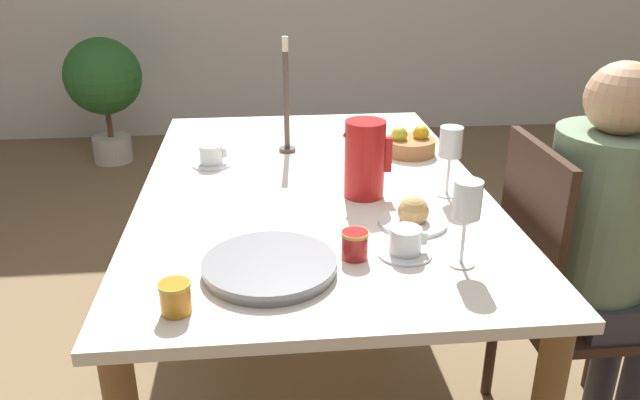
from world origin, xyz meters
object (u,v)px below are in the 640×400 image
object	(u,v)px
chair_person_side	(561,293)
wine_glass_juice	(467,204)
jam_jar_red	(175,296)
wine_glass_water	(451,145)
jam_jar_amber	(355,244)
potted_plant	(104,83)
person_seated	(609,236)
candlestick_tall	(286,107)
teacup_near_person	(405,243)
teacup_across	(211,157)
red_pitcher	(365,159)
serving_tray	(270,266)
fruit_bowl	(410,144)
bread_plate	(413,216)

from	to	relation	value
chair_person_side	wine_glass_juice	distance (m)	0.62
jam_jar_red	wine_glass_water	bearing A→B (deg)	37.32
jam_jar_amber	potted_plant	xyz separation A→B (m)	(-1.26, 3.00, -0.24)
person_seated	candlestick_tall	distance (m)	1.11
wine_glass_water	wine_glass_juice	bearing A→B (deg)	-101.76
person_seated	wine_glass_water	size ratio (longest dim) A/B	5.66
teacup_near_person	teacup_across	world-z (taller)	same
red_pitcher	teacup_near_person	xyz separation A→B (m)	(0.04, -0.38, -0.09)
wine_glass_juice	teacup_across	bearing A→B (deg)	129.82
serving_tray	jam_jar_amber	xyz separation A→B (m)	(0.21, 0.05, 0.02)
jam_jar_red	potted_plant	distance (m)	3.32
candlestick_tall	teacup_near_person	bearing A→B (deg)	-73.26
wine_glass_water	teacup_near_person	distance (m)	0.43
red_pitcher	fruit_bowl	bearing A→B (deg)	58.23
teacup_across	bread_plate	bearing A→B (deg)	-43.02
red_pitcher	candlestick_tall	size ratio (longest dim) A/B	0.57
chair_person_side	red_pitcher	bearing A→B (deg)	-109.64
candlestick_tall	wine_glass_water	bearing A→B (deg)	-45.19
person_seated	candlestick_tall	world-z (taller)	person_seated
fruit_bowl	serving_tray	bearing A→B (deg)	-122.94
red_pitcher	person_seated	bearing A→B (deg)	-19.71
wine_glass_juice	chair_person_side	bearing A→B (deg)	30.95
chair_person_side	person_seated	xyz separation A→B (m)	(0.09, -0.03, 0.20)
fruit_bowl	teacup_near_person	bearing A→B (deg)	-104.04
teacup_across	jam_jar_amber	xyz separation A→B (m)	(0.38, -0.70, 0.01)
chair_person_side	teacup_across	bearing A→B (deg)	-116.55
wine_glass_juice	potted_plant	bearing A→B (deg)	116.23
candlestick_tall	potted_plant	distance (m)	2.48
jam_jar_red	serving_tray	bearing A→B (deg)	37.14
chair_person_side	jam_jar_red	world-z (taller)	chair_person_side
bread_plate	potted_plant	size ratio (longest dim) A/B	0.21
serving_tray	bread_plate	bearing A→B (deg)	29.38
teacup_across	candlestick_tall	size ratio (longest dim) A/B	0.33
serving_tray	jam_jar_amber	world-z (taller)	jam_jar_amber
jam_jar_red	candlestick_tall	world-z (taller)	candlestick_tall
potted_plant	chair_person_side	bearing A→B (deg)	-55.90
chair_person_side	jam_jar_red	size ratio (longest dim) A/B	14.06
serving_tray	jam_jar_red	bearing A→B (deg)	-142.86
red_pitcher	wine_glass_juice	size ratio (longest dim) A/B	1.09
wine_glass_water	bread_plate	size ratio (longest dim) A/B	1.15
chair_person_side	serving_tray	bearing A→B (deg)	-74.69
fruit_bowl	potted_plant	distance (m)	2.75
teacup_near_person	potted_plant	size ratio (longest dim) A/B	0.15
red_pitcher	jam_jar_amber	bearing A→B (deg)	-102.60
teacup_across	jam_jar_amber	size ratio (longest dim) A/B	1.93
teacup_near_person	serving_tray	xyz separation A→B (m)	(-0.33, -0.05, -0.02)
potted_plant	fruit_bowl	bearing A→B (deg)	-55.10
teacup_across	bread_plate	size ratio (longest dim) A/B	0.73
chair_person_side	person_seated	bearing A→B (deg)	69.86
chair_person_side	wine_glass_water	distance (m)	0.54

